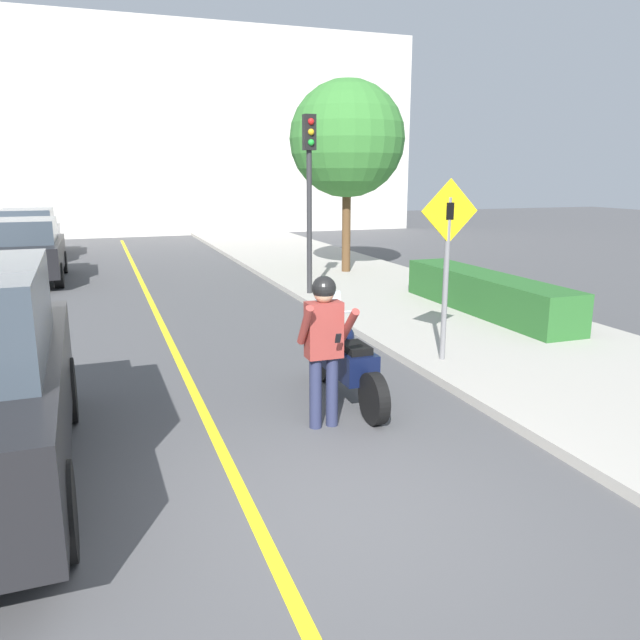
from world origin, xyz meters
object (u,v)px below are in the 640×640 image
object	(u,v)px
traffic_light	(309,172)
parked_car_white	(29,233)
street_tree	(347,139)
parked_car_black	(25,250)
motorcycle	(346,362)
person_biker	(324,336)
crossing_sign	(447,253)

from	to	relation	value
traffic_light	parked_car_white	bearing A→B (deg)	124.11
street_tree	parked_car_white	distance (m)	11.67
traffic_light	parked_car_black	size ratio (longest dim) A/B	0.95
street_tree	parked_car_black	size ratio (longest dim) A/B	1.24
traffic_light	street_tree	distance (m)	3.59
motorcycle	traffic_light	distance (m)	7.12
parked_car_black	parked_car_white	size ratio (longest dim) A/B	1.00
person_biker	traffic_light	size ratio (longest dim) A/B	0.44
motorcycle	parked_car_white	size ratio (longest dim) A/B	0.55
crossing_sign	person_biker	bearing A→B (deg)	-148.07
traffic_light	street_tree	bearing A→B (deg)	53.93
street_tree	parked_car_white	world-z (taller)	street_tree
person_biker	parked_car_white	world-z (taller)	person_biker
traffic_light	street_tree	size ratio (longest dim) A/B	0.76
motorcycle	parked_car_black	bearing A→B (deg)	112.61
parked_car_black	parked_car_white	xyz separation A→B (m)	(-0.34, 5.24, 0.00)
motorcycle	traffic_light	world-z (taller)	traffic_light
motorcycle	parked_car_white	distance (m)	17.17
street_tree	traffic_light	bearing A→B (deg)	-126.07
parked_car_white	crossing_sign	bearing A→B (deg)	-66.25
motorcycle	person_biker	distance (m)	1.10
crossing_sign	traffic_light	world-z (taller)	traffic_light
parked_car_black	street_tree	bearing A→B (deg)	-12.56
person_biker	street_tree	distance (m)	11.27
crossing_sign	parked_car_white	xyz separation A→B (m)	(-6.88, 15.64, -0.86)
motorcycle	crossing_sign	bearing A→B (deg)	22.73
crossing_sign	street_tree	world-z (taller)	street_tree
traffic_light	parked_car_white	xyz separation A→B (m)	(-6.73, 9.94, -2.02)
crossing_sign	street_tree	distance (m)	8.96
parked_car_black	crossing_sign	bearing A→B (deg)	-57.83
street_tree	parked_car_white	size ratio (longest dim) A/B	1.24
motorcycle	parked_car_white	world-z (taller)	parked_car_white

